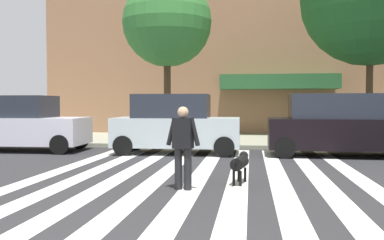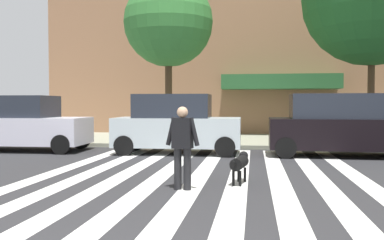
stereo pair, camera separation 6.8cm
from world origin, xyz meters
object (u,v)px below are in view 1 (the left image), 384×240
at_px(parked_car_near_curb, 19,124).
at_px(pedestrian_dog_walker, 183,143).
at_px(parked_car_behind_first, 175,125).
at_px(street_tree_nearest, 167,22).
at_px(parked_car_third_in_line, 337,126).
at_px(dog_on_leash, 240,163).

xyz_separation_m(parked_car_near_curb, pedestrian_dog_walker, (6.90, -5.96, -0.02)).
bearing_deg(parked_car_behind_first, street_tree_nearest, 106.69).
bearing_deg(street_tree_nearest, parked_car_near_curb, -150.15).
xyz_separation_m(parked_car_third_in_line, street_tree_nearest, (-6.14, 2.78, 3.99)).
bearing_deg(parked_car_near_curb, street_tree_nearest, 29.85).
xyz_separation_m(street_tree_nearest, dog_on_leash, (3.15, -7.94, -4.53)).
xyz_separation_m(parked_car_near_curb, dog_on_leash, (8.00, -5.16, -0.51)).
height_order(parked_car_near_curb, dog_on_leash, parked_car_near_curb).
distance_m(parked_car_near_curb, street_tree_nearest, 6.88).
bearing_deg(parked_car_behind_first, parked_car_near_curb, -180.00).
bearing_deg(parked_car_behind_first, dog_on_leash, -65.81).
bearing_deg(parked_car_third_in_line, parked_car_near_curb, -179.99).
relative_size(parked_car_near_curb, parked_car_behind_first, 1.10).
bearing_deg(street_tree_nearest, parked_car_behind_first, -73.31).
xyz_separation_m(parked_car_third_in_line, dog_on_leash, (-2.99, -5.16, -0.54)).
relative_size(parked_car_near_curb, street_tree_nearest, 0.71).
xyz_separation_m(parked_car_near_curb, parked_car_behind_first, (5.68, 0.00, 0.02)).
relative_size(parked_car_behind_first, parked_car_third_in_line, 0.95).
distance_m(parked_car_behind_first, street_tree_nearest, 4.94).
bearing_deg(parked_car_near_curb, pedestrian_dog_walker, -40.83).
relative_size(parked_car_near_curb, dog_on_leash, 4.30).
xyz_separation_m(parked_car_behind_first, pedestrian_dog_walker, (1.22, -5.96, -0.05)).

